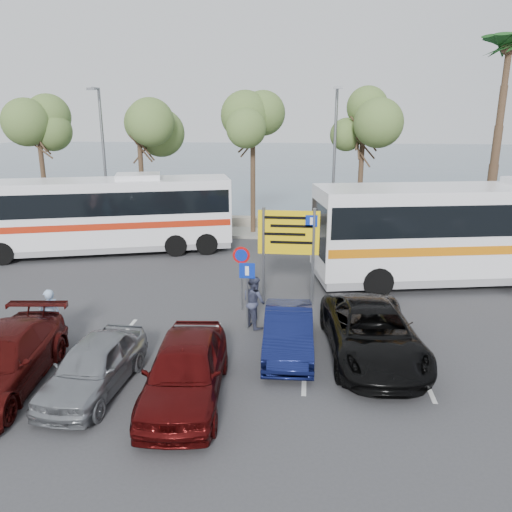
# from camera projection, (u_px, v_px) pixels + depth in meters

# --- Properties ---
(ground) EXTENTS (120.00, 120.00, 0.00)m
(ground) POSITION_uv_depth(u_px,v_px,m) (251.00, 339.00, 15.61)
(ground) COLOR #373739
(ground) RESTS_ON ground
(kerb_strip) EXTENTS (44.00, 2.40, 0.15)m
(kerb_strip) POSITION_uv_depth(u_px,v_px,m) (279.00, 233.00, 28.97)
(kerb_strip) COLOR gray
(kerb_strip) RESTS_ON ground
(seawall) EXTENTS (48.00, 0.80, 0.60)m
(seawall) POSITION_uv_depth(u_px,v_px,m) (281.00, 222.00, 30.81)
(seawall) COLOR #A59984
(seawall) RESTS_ON ground
(sea) EXTENTS (140.00, 140.00, 0.00)m
(sea) POSITION_uv_depth(u_px,v_px,m) (298.00, 161.00, 72.94)
(sea) COLOR #3E5263
(sea) RESTS_ON ground
(tree_far_left) EXTENTS (3.20, 3.20, 7.60)m
(tree_far_left) POSITION_uv_depth(u_px,v_px,m) (37.00, 122.00, 28.66)
(tree_far_left) COLOR #382619
(tree_far_left) RESTS_ON kerb_strip
(tree_left) EXTENTS (3.20, 3.20, 7.20)m
(tree_left) POSITION_uv_depth(u_px,v_px,m) (139.00, 128.00, 28.14)
(tree_left) COLOR #382619
(tree_left) RESTS_ON kerb_strip
(tree_mid) EXTENTS (3.20, 3.20, 8.00)m
(tree_mid) POSITION_uv_depth(u_px,v_px,m) (253.00, 116.00, 27.30)
(tree_mid) COLOR #382619
(tree_mid) RESTS_ON kerb_strip
(tree_right) EXTENTS (3.20, 3.20, 7.40)m
(tree_right) POSITION_uv_depth(u_px,v_px,m) (363.00, 125.00, 26.82)
(tree_right) COLOR #382619
(tree_right) RESTS_ON kerb_strip
(palm_tree) EXTENTS (4.80, 4.80, 11.20)m
(palm_tree) POSITION_uv_depth(u_px,v_px,m) (509.00, 50.00, 25.09)
(palm_tree) COLOR #382619
(palm_tree) RESTS_ON kerb_strip
(street_lamp_left) EXTENTS (0.45, 1.15, 8.01)m
(street_lamp_left) POSITION_uv_depth(u_px,v_px,m) (103.00, 153.00, 28.27)
(street_lamp_left) COLOR slate
(street_lamp_left) RESTS_ON kerb_strip
(street_lamp_right) EXTENTS (0.45, 1.15, 8.01)m
(street_lamp_right) POSITION_uv_depth(u_px,v_px,m) (334.00, 155.00, 26.95)
(street_lamp_right) COLOR slate
(street_lamp_right) RESTS_ON kerb_strip
(direction_sign) EXTENTS (2.20, 0.12, 3.60)m
(direction_sign) POSITION_uv_depth(u_px,v_px,m) (289.00, 240.00, 17.89)
(direction_sign) COLOR slate
(direction_sign) RESTS_ON ground
(sign_no_stop) EXTENTS (0.60, 0.08, 2.35)m
(sign_no_stop) POSITION_uv_depth(u_px,v_px,m) (241.00, 268.00, 17.51)
(sign_no_stop) COLOR slate
(sign_no_stop) RESTS_ON ground
(sign_parking) EXTENTS (0.50, 0.07, 2.25)m
(sign_parking) POSITION_uv_depth(u_px,v_px,m) (247.00, 286.00, 15.98)
(sign_parking) COLOR slate
(sign_parking) RESTS_ON ground
(lane_markings) EXTENTS (12.02, 4.20, 0.01)m
(lane_markings) POSITION_uv_depth(u_px,v_px,m) (209.00, 352.00, 14.77)
(lane_markings) COLOR silver
(lane_markings) RESTS_ON ground
(coach_bus_left) EXTENTS (12.90, 6.21, 3.95)m
(coach_bus_left) POSITION_uv_depth(u_px,v_px,m) (102.00, 217.00, 24.71)
(coach_bus_left) COLOR white
(coach_bus_left) RESTS_ON ground
(coach_bus_right) EXTENTS (14.09, 5.57, 4.29)m
(coach_bus_right) POSITION_uv_depth(u_px,v_px,m) (484.00, 236.00, 20.37)
(coach_bus_right) COLOR white
(coach_bus_right) RESTS_ON ground
(car_silver_a) EXTENTS (1.84, 4.06, 1.35)m
(car_silver_a) POSITION_uv_depth(u_px,v_px,m) (94.00, 366.00, 12.59)
(car_silver_a) COLOR gray
(car_silver_a) RESTS_ON ground
(car_blue) EXTENTS (1.54, 4.04, 1.32)m
(car_blue) POSITION_uv_depth(u_px,v_px,m) (288.00, 332.00, 14.58)
(car_blue) COLOR #0D1440
(car_blue) RESTS_ON ground
(car_maroon) EXTENTS (2.59, 5.28, 1.48)m
(car_maroon) POSITION_uv_depth(u_px,v_px,m) (0.00, 362.00, 12.67)
(car_maroon) COLOR #440D0B
(car_maroon) RESTS_ON ground
(car_red) EXTENTS (2.22, 4.74, 1.57)m
(car_red) POSITION_uv_depth(u_px,v_px,m) (185.00, 370.00, 12.17)
(car_red) COLOR #470A0A
(car_red) RESTS_ON ground
(suv_black) EXTENTS (2.95, 5.58, 1.49)m
(suv_black) POSITION_uv_depth(u_px,v_px,m) (372.00, 333.00, 14.30)
(suv_black) COLOR black
(suv_black) RESTS_ON ground
(pedestrian_near) EXTENTS (0.72, 0.71, 1.67)m
(pedestrian_near) POSITION_uv_depth(u_px,v_px,m) (50.00, 315.00, 15.31)
(pedestrian_near) COLOR #94B2D7
(pedestrian_near) RESTS_ON ground
(pedestrian_far) EXTENTS (1.05, 1.08, 1.75)m
(pedestrian_far) POSITION_uv_depth(u_px,v_px,m) (254.00, 301.00, 16.32)
(pedestrian_far) COLOR #373B53
(pedestrian_far) RESTS_ON ground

